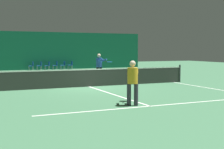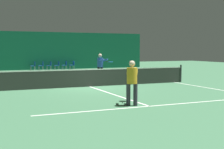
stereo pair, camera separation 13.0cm
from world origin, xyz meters
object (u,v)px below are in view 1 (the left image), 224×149
tennis_net (89,77)px  courtside_chair_5 (71,64)px  courtside_chair_0 (32,65)px  courtside_chair_2 (48,65)px  courtside_chair_1 (40,65)px  player_far (99,65)px  courtside_chair_3 (56,65)px  courtside_chair_4 (63,65)px  player_near (133,79)px

tennis_net → courtside_chair_5: 15.42m
tennis_net → courtside_chair_0: size_ratio=14.29×
courtside_chair_2 → courtside_chair_5: (2.36, 0.00, 0.00)m
courtside_chair_2 → courtside_chair_5: same height
courtside_chair_5 → courtside_chair_1: bearing=-90.0°
courtside_chair_1 → courtside_chair_5: 3.15m
player_far → courtside_chair_0: (-2.44, 11.73, -0.52)m
courtside_chair_3 → courtside_chair_5: 1.57m
player_far → tennis_net: bearing=-49.9°
courtside_chair_1 → courtside_chair_2: (0.79, 0.00, 0.00)m
courtside_chair_4 → courtside_chair_5: 0.79m
courtside_chair_0 → courtside_chair_2: same height
tennis_net → player_far: bearing=59.7°
player_near → courtside_chair_1: 21.05m
tennis_net → player_near: size_ratio=7.43×
player_near → courtside_chair_0: bearing=28.7°
player_near → courtside_chair_2: 21.09m
courtside_chair_2 → courtside_chair_3: same height
player_near → courtside_chair_3: (2.34, 21.03, -0.46)m
courtside_chair_2 → courtside_chair_3: bearing=90.0°
player_near → courtside_chair_0: player_near is taller
courtside_chair_5 → player_far: bearing=-7.3°
player_far → courtside_chair_3: (-0.08, 11.73, -0.52)m
courtside_chair_2 → courtside_chair_4: size_ratio=1.00×
courtside_chair_3 → courtside_chair_5: same height
player_far → courtside_chair_5: (1.49, 11.73, -0.52)m
courtside_chair_4 → courtside_chair_5: size_ratio=1.00×
courtside_chair_1 → courtside_chair_4: 2.36m
player_far → courtside_chair_1: bearing=168.5°
player_far → courtside_chair_4: player_far is taller
courtside_chair_0 → courtside_chair_4: size_ratio=1.00×
courtside_chair_1 → player_near: bearing=-2.1°
tennis_net → courtside_chair_1: 15.03m
player_far → courtside_chair_4: 11.77m
player_near → courtside_chair_5: 21.39m
player_far → courtside_chair_2: 11.78m
courtside_chair_1 → courtside_chair_2: 0.79m
tennis_net → courtside_chair_3: 15.14m
tennis_net → player_near: 6.03m
courtside_chair_1 → courtside_chair_4: size_ratio=1.00×
courtside_chair_3 → courtside_chair_4: same height
player_far → courtside_chair_0: 12.00m
player_near → courtside_chair_1: bearing=26.5°
courtside_chair_1 → courtside_chair_5: (3.15, 0.00, 0.00)m
player_far → courtside_chair_1: 11.86m
player_far → courtside_chair_0: size_ratio=2.06×
player_near → courtside_chair_4: 21.26m
player_near → courtside_chair_2: size_ratio=1.92×
player_near → player_far: bearing=14.0°
courtside_chair_1 → courtside_chair_2: bearing=90.0°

